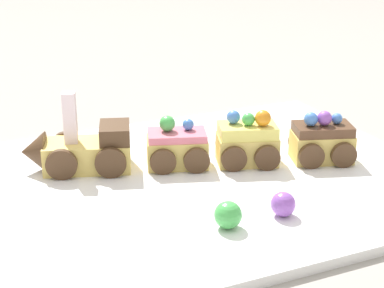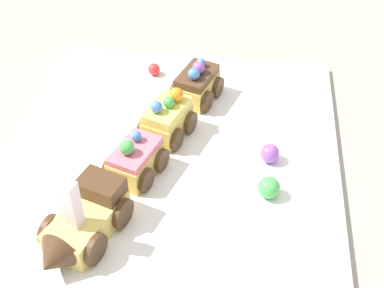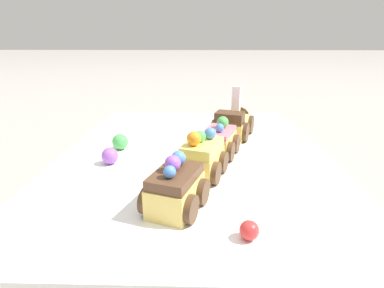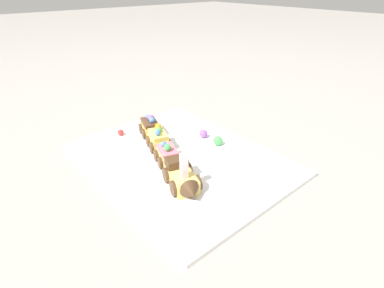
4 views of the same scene
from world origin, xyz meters
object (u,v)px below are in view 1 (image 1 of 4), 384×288
Objects in this scene: cake_car_chocolate at (322,142)px; gumball_red at (322,128)px; cake_car_lemon at (247,143)px; gumball_green at (228,215)px; cake_car_strawberry at (178,148)px; cake_train_locomotive at (79,150)px; gumball_purple at (283,204)px.

cake_car_chocolate is 4.46× the size of gumball_red.
cake_car_lemon reaches higher than gumball_green.
cake_car_lemon is at bearing 179.76° from cake_car_strawberry.
gumball_purple is (-0.17, 0.22, -0.01)m from cake_train_locomotive.
cake_car_lemon reaches higher than cake_car_strawberry.
cake_train_locomotive is 1.60× the size of cake_car_lemon.
cake_train_locomotive reaches higher than gumball_green.
cake_train_locomotive is at bearing -0.03° from cake_car_chocolate.
cake_train_locomotive is 4.98× the size of gumball_green.
gumball_purple is at bearing 123.36° from cake_car_strawberry.
cake_car_chocolate is 3.36× the size of gumball_purple.
gumball_purple is at bearing 94.30° from cake_car_lemon.
cake_train_locomotive reaches higher than cake_car_strawberry.
gumball_purple is at bearing 60.56° from cake_car_chocolate.
cake_car_strawberry is 1.00× the size of cake_car_lemon.
cake_car_chocolate reaches higher than gumball_purple.
cake_car_chocolate is at bearing 179.97° from cake_train_locomotive.
gumball_green is at bearing 0.06° from gumball_purple.
cake_car_chocolate is (-0.18, 0.06, 0.00)m from cake_car_strawberry.
gumball_green reaches higher than gumball_red.
gumball_purple is (0.04, 0.15, -0.01)m from cake_car_lemon.
cake_car_lemon is 1.00× the size of cake_car_chocolate.
cake_train_locomotive is 1.60× the size of cake_car_chocolate.
gumball_red is (-0.19, -0.20, -0.00)m from gumball_purple.
cake_train_locomotive is at bearing -53.07° from gumball_purple.
cake_car_strawberry is at bearing -179.91° from cake_train_locomotive.
cake_car_strawberry is at bearing 4.40° from gumball_red.
gumball_red is (-0.06, -0.08, -0.02)m from cake_car_chocolate.
gumball_purple is 0.93× the size of gumball_green.
gumball_red is (-0.36, 0.02, -0.01)m from cake_train_locomotive.
cake_train_locomotive reaches higher than cake_car_chocolate.
cake_train_locomotive is at bearing 0.09° from cake_car_strawberry.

